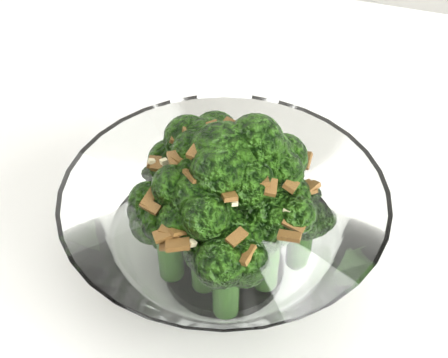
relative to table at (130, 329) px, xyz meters
The scene contains 2 objects.
table is the anchor object (origin of this frame).
broccoli_dish 0.13m from the table, 31.61° to the left, with size 0.19×0.19×0.12m.
Camera 1 is at (0.34, -0.21, 1.09)m, focal length 55.00 mm.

